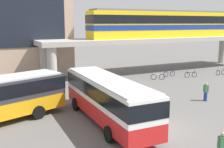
# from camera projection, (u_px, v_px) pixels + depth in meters

# --- Properties ---
(ground_plane) EXTENTS (120.00, 120.00, 0.00)m
(ground_plane) POSITION_uv_depth(u_px,v_px,m) (101.00, 94.00, 26.90)
(ground_plane) COLOR #605E5B
(elevated_platform) EXTENTS (33.81, 5.72, 4.92)m
(elevated_platform) POSITION_uv_depth(u_px,v_px,m) (156.00, 42.00, 38.83)
(elevated_platform) COLOR #ADA89E
(elevated_platform) RESTS_ON ground_plane
(train) EXTENTS (23.55, 2.96, 3.84)m
(train) POSITION_uv_depth(u_px,v_px,m) (165.00, 24.00, 38.98)
(train) COLOR yellow
(train) RESTS_ON elevated_platform
(bus_main) EXTENTS (2.93, 11.09, 3.22)m
(bus_main) POSITION_uv_depth(u_px,v_px,m) (107.00, 95.00, 19.03)
(bus_main) COLOR red
(bus_main) RESTS_ON ground_plane
(bicycle_brown) EXTENTS (1.79, 0.12, 1.04)m
(bicycle_brown) POSITION_uv_depth(u_px,v_px,m) (221.00, 72.00, 36.71)
(bicycle_brown) COLOR black
(bicycle_brown) RESTS_ON ground_plane
(bicycle_silver) EXTENTS (1.68, 0.74, 1.04)m
(bicycle_silver) POSITION_uv_depth(u_px,v_px,m) (158.00, 77.00, 33.72)
(bicycle_silver) COLOR black
(bicycle_silver) RESTS_ON ground_plane
(bicycle_blue) EXTENTS (1.79, 0.13, 1.04)m
(bicycle_blue) POSITION_uv_depth(u_px,v_px,m) (169.00, 74.00, 35.62)
(bicycle_blue) COLOR black
(bicycle_blue) RESTS_ON ground_plane
(bicycle_green) EXTENTS (1.67, 0.76, 1.04)m
(bicycle_green) POSITION_uv_depth(u_px,v_px,m) (104.00, 83.00, 30.21)
(bicycle_green) COLOR black
(bicycle_green) RESTS_ON ground_plane
(bicycle_black) EXTENTS (1.75, 0.49, 1.04)m
(bicycle_black) POSITION_uv_depth(u_px,v_px,m) (191.00, 74.00, 35.15)
(bicycle_black) COLOR black
(bicycle_black) RESTS_ON ground_plane
(bicycle_red) EXTENTS (1.77, 0.40, 1.04)m
(bicycle_red) POSITION_uv_depth(u_px,v_px,m) (108.00, 80.00, 32.03)
(bicycle_red) COLOR black
(bicycle_red) RESTS_ON ground_plane
(pedestrian_by_bike_rack) EXTENTS (0.45, 0.34, 1.69)m
(pedestrian_by_bike_rack) POSITION_uv_depth(u_px,v_px,m) (206.00, 92.00, 24.46)
(pedestrian_by_bike_rack) COLOR navy
(pedestrian_by_bike_rack) RESTS_ON ground_plane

